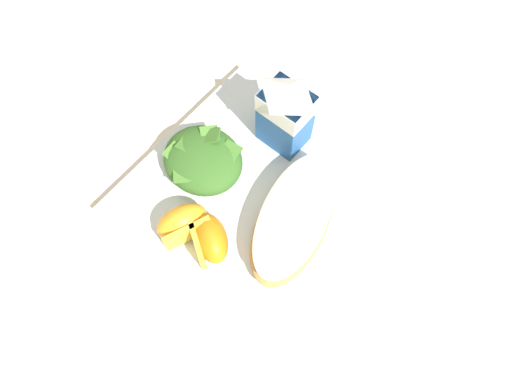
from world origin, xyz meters
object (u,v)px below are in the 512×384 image
Objects in this scene: cheesy_pizza_bread at (295,217)px; orange_wedge_front at (183,223)px; milk_carton at (286,112)px; green_salad_pile at (203,160)px; orange_wedge_middle at (209,238)px; white_plate at (256,198)px.

orange_wedge_front reaches higher than cheesy_pizza_bread.
orange_wedge_front is at bearing -94.19° from milk_carton.
green_salad_pile reaches higher than orange_wedge_front.
milk_carton is 1.59× the size of orange_wedge_front.
white_plate is at bearing 88.87° from orange_wedge_middle.
green_salad_pile reaches higher than cheesy_pizza_bread.
cheesy_pizza_bread is (0.06, 0.00, 0.03)m from white_plate.
white_plate is 4.00× the size of orange_wedge_middle.
green_salad_pile is 0.08m from orange_wedge_front.
white_plate is at bearing 66.69° from orange_wedge_front.
green_salad_pile is at bearing -117.08° from milk_carton.
green_salad_pile reaches higher than white_plate.
cheesy_pizza_bread is at bearing -45.59° from milk_carton.
milk_carton is 0.17m from orange_wedge_middle.
milk_carton reaches higher than cheesy_pizza_bread.
orange_wedge_front is (-0.04, -0.09, 0.03)m from white_plate.
milk_carton reaches higher than green_salad_pile.
cheesy_pizza_bread is 0.12m from milk_carton.
cheesy_pizza_bread is 2.68× the size of orange_wedge_front.
green_salad_pile is (-0.07, -0.01, 0.03)m from white_plate.
white_plate is 4.05× the size of orange_wedge_front.
orange_wedge_front is (-0.09, -0.09, 0.00)m from cheesy_pizza_bread.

